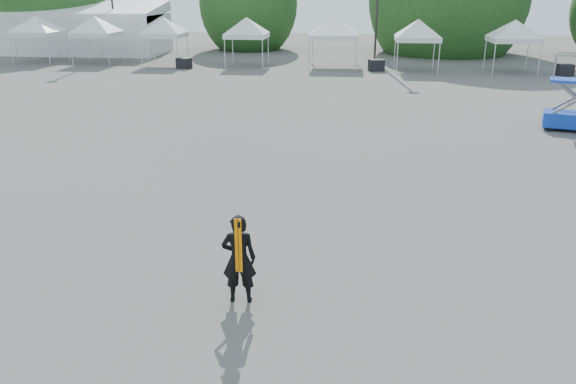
# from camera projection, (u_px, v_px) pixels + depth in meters

# --- Properties ---
(ground) EXTENTS (120.00, 120.00, 0.00)m
(ground) POSITION_uv_depth(u_px,v_px,m) (279.00, 233.00, 12.66)
(ground) COLOR #474442
(ground) RESTS_ON ground
(marquee) EXTENTS (15.00, 6.25, 4.23)m
(marquee) POSITION_uv_depth(u_px,v_px,m) (74.00, 29.00, 47.06)
(marquee) COLOR silver
(marquee) RESTS_ON ground
(tree_mid_w) EXTENTS (4.16, 4.16, 6.33)m
(tree_mid_w) POSITION_uv_depth(u_px,v_px,m) (249.00, 4.00, 49.52)
(tree_mid_w) COLOR #382314
(tree_mid_w) RESTS_ON ground
(tent_a) EXTENTS (4.29, 4.29, 3.88)m
(tent_a) POSITION_uv_depth(u_px,v_px,m) (36.00, 20.00, 40.93)
(tent_a) COLOR silver
(tent_a) RESTS_ON ground
(tent_b) EXTENTS (4.15, 4.15, 3.88)m
(tent_b) POSITION_uv_depth(u_px,v_px,m) (95.00, 20.00, 40.31)
(tent_b) COLOR silver
(tent_b) RESTS_ON ground
(tent_c) EXTENTS (3.93, 3.93, 3.88)m
(tent_c) POSITION_uv_depth(u_px,v_px,m) (163.00, 21.00, 39.36)
(tent_c) COLOR silver
(tent_c) RESTS_ON ground
(tent_d) EXTENTS (3.99, 3.99, 3.88)m
(tent_d) POSITION_uv_depth(u_px,v_px,m) (246.00, 21.00, 38.84)
(tent_d) COLOR silver
(tent_d) RESTS_ON ground
(tent_e) EXTENTS (4.74, 4.74, 3.88)m
(tent_e) POSITION_uv_depth(u_px,v_px,m) (334.00, 22.00, 38.42)
(tent_e) COLOR silver
(tent_e) RESTS_ON ground
(tent_f) EXTENTS (4.00, 4.00, 3.88)m
(tent_f) POSITION_uv_depth(u_px,v_px,m) (418.00, 23.00, 36.48)
(tent_f) COLOR silver
(tent_f) RESTS_ON ground
(tent_g) EXTENTS (4.20, 4.20, 3.88)m
(tent_g) POSITION_uv_depth(u_px,v_px,m) (515.00, 24.00, 35.87)
(tent_g) COLOR silver
(tent_g) RESTS_ON ground
(man) EXTENTS (0.63, 0.45, 1.63)m
(man) POSITION_uv_depth(u_px,v_px,m) (239.00, 259.00, 9.67)
(man) COLOR black
(man) RESTS_ON ground
(crate_west) EXTENTS (1.10, 0.98, 0.70)m
(crate_west) POSITION_uv_depth(u_px,v_px,m) (184.00, 63.00, 38.58)
(crate_west) COLOR black
(crate_west) RESTS_ON ground
(crate_mid) EXTENTS (1.12, 0.96, 0.75)m
(crate_mid) POSITION_uv_depth(u_px,v_px,m) (376.00, 65.00, 37.38)
(crate_mid) COLOR black
(crate_mid) RESTS_ON ground
(crate_east) EXTENTS (0.95, 0.75, 0.72)m
(crate_east) POSITION_uv_depth(u_px,v_px,m) (565.00, 70.00, 35.28)
(crate_east) COLOR black
(crate_east) RESTS_ON ground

